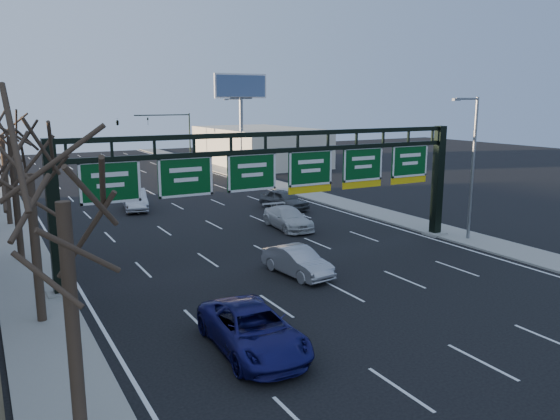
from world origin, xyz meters
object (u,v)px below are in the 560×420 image
sign_gantry (284,178)px  car_silver_sedan (297,261)px  car_blue_suv (253,330)px  car_white_wagon (288,218)px

sign_gantry → car_silver_sedan: (-0.81, -2.77, -3.90)m
car_blue_suv → car_silver_sedan: 8.79m
sign_gantry → car_white_wagon: size_ratio=4.84×
car_blue_suv → car_silver_sedan: car_blue_suv is taller
car_blue_suv → car_silver_sedan: size_ratio=1.29×
car_blue_suv → car_silver_sedan: (5.81, 6.59, -0.06)m
sign_gantry → car_blue_suv: bearing=-125.3°
sign_gantry → car_white_wagon: 8.49m
sign_gantry → car_blue_suv: sign_gantry is taller
car_blue_suv → car_white_wagon: size_ratio=1.12×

